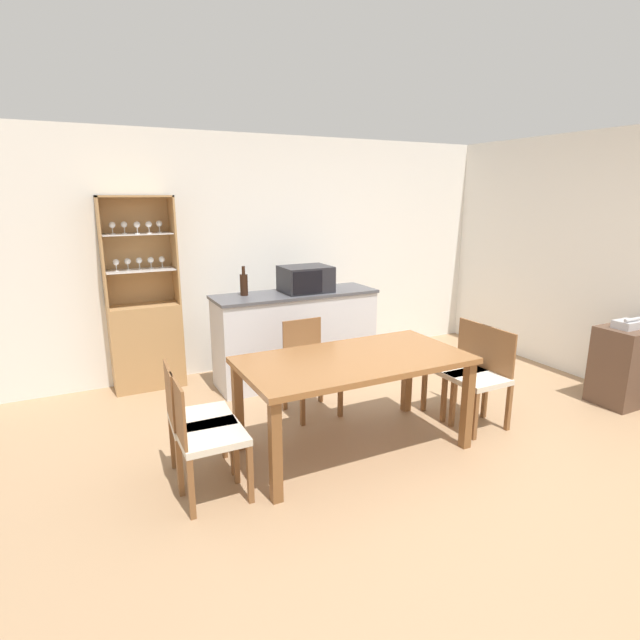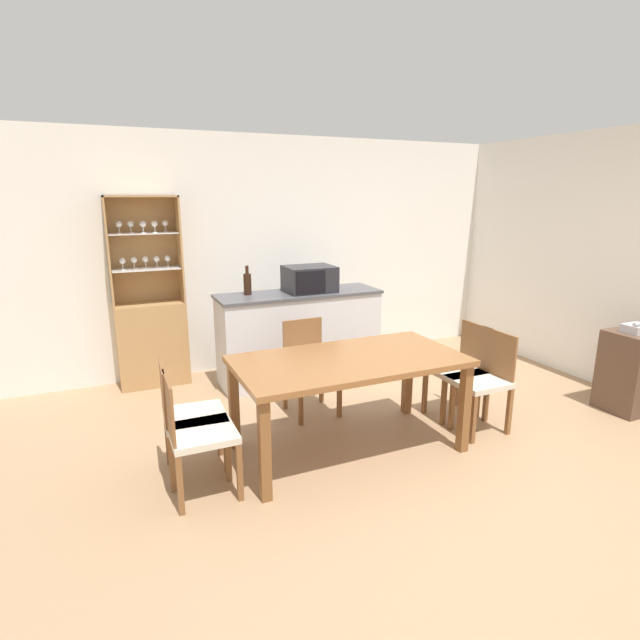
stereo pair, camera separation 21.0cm
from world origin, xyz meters
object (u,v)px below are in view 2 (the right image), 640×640
(dining_chair_head_far, at_px, (310,366))
(dining_chair_side_right_near, at_px, (482,380))
(dining_chair_side_left_far, at_px, (189,417))
(side_cabinet, at_px, (634,371))
(telephone, at_px, (637,328))
(wine_bottle, at_px, (247,283))
(dining_chair_side_left_near, at_px, (196,433))
(microwave, at_px, (309,279))
(dining_table, at_px, (349,369))
(dining_chair_side_right_far, at_px, (460,370))
(display_cabinet, at_px, (151,329))

(dining_chair_head_far, xyz_separation_m, dining_chair_side_right_near, (1.17, -0.90, 0.00))
(dining_chair_side_left_far, height_order, side_cabinet, dining_chair_side_left_far)
(telephone, bearing_deg, side_cabinet, 5.45)
(wine_bottle, bearing_deg, dining_chair_side_right_near, -50.75)
(dining_chair_head_far, relative_size, dining_chair_side_left_near, 1.00)
(wine_bottle, height_order, side_cabinet, wine_bottle)
(microwave, bearing_deg, dining_chair_head_far, -112.90)
(dining_table, height_order, dining_chair_side_right_far, dining_chair_side_right_far)
(side_cabinet, bearing_deg, dining_chair_head_far, 157.15)
(dining_chair_side_right_far, relative_size, telephone, 3.71)
(dining_chair_side_left_far, distance_m, telephone, 3.88)
(dining_chair_side_left_far, height_order, microwave, microwave)
(dining_table, bearing_deg, side_cabinet, -8.00)
(dining_chair_side_right_far, relative_size, microwave, 1.67)
(display_cabinet, bearing_deg, side_cabinet, -31.86)
(wine_bottle, bearing_deg, dining_chair_side_right_far, -46.14)
(dining_table, bearing_deg, dining_chair_side_right_near, -6.53)
(wine_bottle, distance_m, telephone, 3.61)
(dining_table, distance_m, telephone, 2.69)
(wine_bottle, relative_size, telephone, 1.31)
(dining_chair_side_right_far, distance_m, wine_bottle, 2.21)
(dining_table, distance_m, side_cabinet, 2.76)
(dining_chair_side_left_far, xyz_separation_m, microwave, (1.50, 1.42, 0.64))
(dining_chair_side_right_far, height_order, microwave, microwave)
(wine_bottle, bearing_deg, dining_chair_side_left_near, -115.96)
(display_cabinet, height_order, dining_chair_side_left_far, display_cabinet)
(dining_chair_head_far, bearing_deg, dining_chair_side_left_far, 27.13)
(dining_chair_side_right_far, distance_m, dining_chair_side_left_far, 2.34)
(display_cabinet, height_order, dining_chair_side_right_near, display_cabinet)
(dining_chair_side_right_near, xyz_separation_m, microwave, (-0.83, 1.70, 0.64))
(dining_chair_side_right_far, height_order, side_cabinet, dining_chair_side_right_far)
(microwave, bearing_deg, side_cabinet, -39.16)
(display_cabinet, xyz_separation_m, side_cabinet, (3.93, -2.44, -0.22))
(telephone, bearing_deg, dining_chair_head_far, 156.56)
(side_cabinet, bearing_deg, dining_table, 172.00)
(dining_chair_side_left_far, distance_m, microwave, 2.17)
(dining_table, xyz_separation_m, dining_chair_side_left_far, (-1.17, 0.14, -0.22))
(display_cabinet, relative_size, dining_chair_side_right_far, 2.31)
(dining_chair_side_left_far, bearing_deg, dining_chair_side_right_far, 93.41)
(dining_chair_head_far, bearing_deg, side_cabinet, 156.02)
(dining_table, height_order, telephone, telephone)
(dining_table, xyz_separation_m, wine_bottle, (-0.30, 1.66, 0.40))
(dining_chair_side_left_near, distance_m, dining_chair_side_right_near, 2.34)
(dining_chair_side_right_near, relative_size, wine_bottle, 2.83)
(display_cabinet, xyz_separation_m, dining_chair_side_left_near, (0.04, -2.20, -0.16))
(dining_chair_side_right_near, relative_size, side_cabinet, 1.13)
(side_cabinet, bearing_deg, dining_chair_side_right_near, 170.90)
(dining_chair_side_right_near, height_order, microwave, microwave)
(display_cabinet, xyz_separation_m, wine_bottle, (0.92, -0.40, 0.47))
(dining_table, relative_size, microwave, 3.43)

